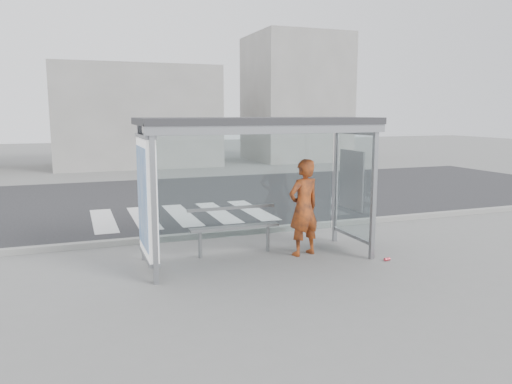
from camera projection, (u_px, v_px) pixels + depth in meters
ground at (258, 259)px, 9.29m from camera, size 80.00×80.00×0.00m
road at (181, 199)px, 15.77m from camera, size 30.00×10.00×0.01m
curb at (227, 233)px, 11.09m from camera, size 30.00×0.18×0.12m
crosswalk at (182, 215)px, 13.29m from camera, size 4.55×3.00×0.00m
bus_shelter at (238, 153)px, 8.91m from camera, size 4.25×1.65×2.62m
building_center at (135, 117)px, 25.57m from camera, size 8.00×5.00×5.00m
building_right at (295, 98)px, 28.49m from camera, size 5.00×5.00×7.00m
person at (304, 208)px, 9.45m from camera, size 0.76×0.59×1.85m
bench at (234, 227)px, 9.56m from camera, size 1.76×0.32×0.91m
soda_can at (387, 259)px, 9.19m from camera, size 0.12×0.07×0.06m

